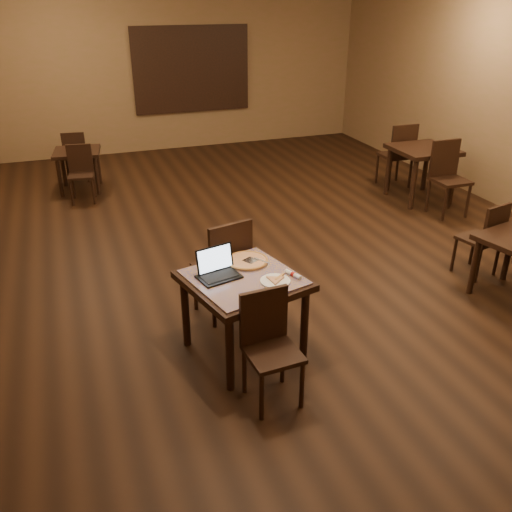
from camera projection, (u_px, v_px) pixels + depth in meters
name	position (u px, v px, depth m)	size (l,w,h in m)	color
ground	(251.00, 242.00, 7.08)	(10.00, 10.00, 0.00)	black
wall_back	(167.00, 73.00, 10.64)	(8.00, 0.02, 3.00)	#845E43
mural	(192.00, 70.00, 10.74)	(2.34, 0.05, 1.64)	#245C85
tiled_table	(243.00, 287.00, 4.64)	(1.12, 1.12, 0.76)	black
chair_main_near	(269.00, 340.00, 4.18)	(0.42, 0.42, 0.92)	black
chair_main_far	(225.00, 264.00, 5.20)	(0.54, 0.54, 1.04)	black
laptop	(217.00, 268.00, 4.60)	(0.39, 0.34, 0.24)	black
plate	(275.00, 281.00, 4.51)	(0.25, 0.25, 0.01)	white
pizza_slice	(275.00, 280.00, 4.50)	(0.18, 0.18, 0.02)	beige
pizza_pan	(247.00, 262.00, 4.84)	(0.39, 0.39, 0.01)	silver
pizza_whole	(247.00, 261.00, 4.83)	(0.37, 0.37, 0.03)	beige
spatula	(250.00, 260.00, 4.81)	(0.11, 0.26, 0.01)	silver
napkin_roll	(293.00, 274.00, 4.59)	(0.10, 0.17, 0.04)	white
other_table_a	(422.00, 157.00, 8.25)	(0.88, 0.88, 0.82)	black
other_table_a_chair_near	(447.00, 173.00, 7.76)	(0.46, 0.46, 1.06)	black
other_table_a_chair_far	(399.00, 152.00, 8.80)	(0.46, 0.46, 1.06)	black
other_table_b	(78.00, 157.00, 8.69)	(0.79, 0.79, 0.66)	black
other_table_b_chair_near	(81.00, 170.00, 8.30)	(0.42, 0.42, 0.86)	black
other_table_b_chair_far	(76.00, 153.00, 9.13)	(0.42, 0.42, 0.86)	black
other_table_c_chair_far	(486.00, 236.00, 6.02)	(0.46, 0.46, 0.89)	black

